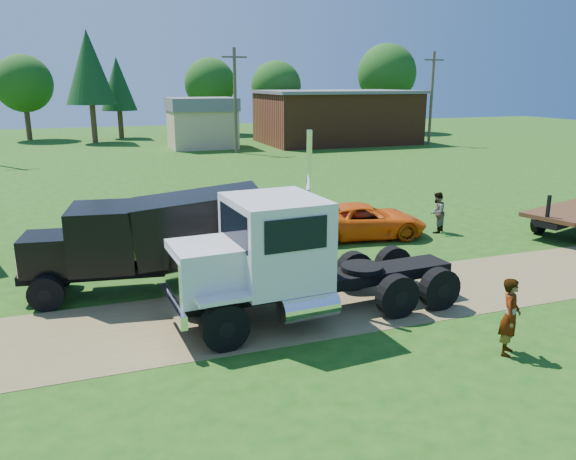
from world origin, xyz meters
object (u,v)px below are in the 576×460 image
object	(u,v)px
orange_pickup	(364,221)
white_semi_tractor	(279,259)
black_dump_truck	(156,236)
spectator_a	(510,317)

from	to	relation	value
orange_pickup	white_semi_tractor	bearing A→B (deg)	146.84
white_semi_tractor	black_dump_truck	bearing A→B (deg)	126.47
orange_pickup	spectator_a	xyz separation A→B (m)	(-1.55, -10.27, 0.23)
spectator_a	orange_pickup	bearing A→B (deg)	36.59
white_semi_tractor	orange_pickup	bearing A→B (deg)	44.20
white_semi_tractor	spectator_a	xyz separation A→B (m)	(4.40, -3.67, -0.76)
black_dump_truck	spectator_a	distance (m)	10.02
white_semi_tractor	black_dump_truck	distance (m)	4.29
spectator_a	black_dump_truck	bearing A→B (deg)	91.09
orange_pickup	spectator_a	bearing A→B (deg)	-179.70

